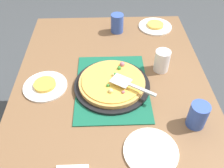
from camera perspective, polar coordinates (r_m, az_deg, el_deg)
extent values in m
plane|color=#3D4247|center=(1.83, 0.00, -17.46)|extent=(8.00, 8.00, 0.00)
cube|color=brown|center=(1.23, 0.00, -1.16)|extent=(1.40, 1.00, 0.03)
cube|color=brown|center=(2.01, 12.01, 4.74)|extent=(0.07, 0.07, 0.72)
cube|color=brown|center=(2.00, -13.40, 4.15)|extent=(0.07, 0.07, 0.72)
cube|color=#145B42|center=(1.22, 0.00, -0.57)|extent=(0.48, 0.36, 0.01)
cylinder|color=black|center=(1.21, 0.00, -0.24)|extent=(0.38, 0.38, 0.01)
cylinder|color=tan|center=(1.20, 0.00, 0.34)|extent=(0.33, 0.33, 0.02)
cylinder|color=#EAB747|center=(1.19, 0.00, 0.79)|extent=(0.30, 0.30, 0.01)
sphere|color=#338433|center=(1.21, 0.77, 2.24)|extent=(0.02, 0.02, 0.02)
sphere|color=#B76675|center=(1.13, 2.67, -1.92)|extent=(0.02, 0.02, 0.02)
sphere|color=#338433|center=(1.25, 1.74, 3.78)|extent=(0.02, 0.02, 0.02)
sphere|color=#E5CC7F|center=(1.13, -0.29, -1.62)|extent=(0.02, 0.02, 0.02)
sphere|color=#B76675|center=(1.27, 2.41, 4.68)|extent=(0.03, 0.03, 0.03)
sphere|color=#E5CC7F|center=(1.21, 0.36, 2.16)|extent=(0.02, 0.02, 0.02)
sphere|color=#338433|center=(1.16, -0.97, -0.35)|extent=(0.02, 0.02, 0.02)
cylinder|color=white|center=(1.69, 10.12, 13.23)|extent=(0.22, 0.22, 0.01)
cylinder|color=white|center=(1.26, -15.47, -0.49)|extent=(0.22, 0.22, 0.01)
cylinder|color=white|center=(1.01, 9.16, -15.41)|extent=(0.22, 0.22, 0.01)
cylinder|color=#EAB747|center=(1.69, 10.18, 13.61)|extent=(0.11, 0.11, 0.02)
cylinder|color=gold|center=(1.25, -15.58, -0.07)|extent=(0.11, 0.11, 0.02)
cylinder|color=#3351AD|center=(1.09, 19.59, -6.97)|extent=(0.08, 0.08, 0.12)
cylinder|color=#3351AD|center=(1.60, 1.22, 14.14)|extent=(0.08, 0.08, 0.12)
cylinder|color=white|center=(1.31, 11.70, 5.38)|extent=(0.08, 0.08, 0.12)
cube|color=silver|center=(1.16, 2.11, 0.80)|extent=(0.11, 0.11, 0.00)
cube|color=#B2B2B7|center=(1.12, 7.19, -1.34)|extent=(0.09, 0.13, 0.01)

